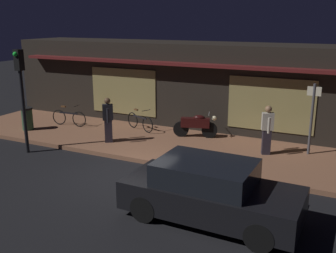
{
  "coord_description": "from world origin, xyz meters",
  "views": [
    {
      "loc": [
        5.97,
        -9.46,
        4.56
      ],
      "look_at": [
        0.23,
        2.4,
        0.95
      ],
      "focal_mm": 41.95,
      "sensor_mm": 36.0,
      "label": 1
    }
  ],
  "objects_px": {
    "traffic_light_pole": "(21,83)",
    "person_photographer": "(108,119)",
    "bicycle_parked": "(140,122)",
    "bicycle_extra": "(69,117)",
    "trash_bin": "(27,118)",
    "person_bystander": "(267,129)",
    "parked_car_near": "(209,191)",
    "motorcycle": "(196,125)",
    "sign_post": "(312,115)"
  },
  "relations": [
    {
      "from": "person_bystander",
      "to": "traffic_light_pole",
      "type": "distance_m",
      "value": 8.43
    },
    {
      "from": "bicycle_extra",
      "to": "person_bystander",
      "type": "xyz_separation_m",
      "value": [
        8.39,
        -0.02,
        0.52
      ]
    },
    {
      "from": "motorcycle",
      "to": "person_bystander",
      "type": "relative_size",
      "value": 0.99
    },
    {
      "from": "traffic_light_pole",
      "to": "person_photographer",
      "type": "bearing_deg",
      "value": 40.85
    },
    {
      "from": "bicycle_extra",
      "to": "traffic_light_pole",
      "type": "xyz_separation_m",
      "value": [
        0.67,
        -3.09,
        1.97
      ]
    },
    {
      "from": "bicycle_extra",
      "to": "motorcycle",
      "type": "bearing_deg",
      "value": 8.09
    },
    {
      "from": "bicycle_parked",
      "to": "person_bystander",
      "type": "relative_size",
      "value": 0.93
    },
    {
      "from": "person_photographer",
      "to": "parked_car_near",
      "type": "relative_size",
      "value": 0.4
    },
    {
      "from": "person_photographer",
      "to": "person_bystander",
      "type": "xyz_separation_m",
      "value": [
        5.54,
        1.18,
        0.0
      ]
    },
    {
      "from": "person_bystander",
      "to": "sign_post",
      "type": "xyz_separation_m",
      "value": [
        1.3,
        0.65,
        0.48
      ]
    },
    {
      "from": "parked_car_near",
      "to": "bicycle_extra",
      "type": "bearing_deg",
      "value": 149.23
    },
    {
      "from": "person_bystander",
      "to": "motorcycle",
      "type": "bearing_deg",
      "value": 164.19
    },
    {
      "from": "traffic_light_pole",
      "to": "trash_bin",
      "type": "bearing_deg",
      "value": 134.23
    },
    {
      "from": "motorcycle",
      "to": "traffic_light_pole",
      "type": "relative_size",
      "value": 0.46
    },
    {
      "from": "motorcycle",
      "to": "traffic_light_pole",
      "type": "bearing_deg",
      "value": -141.42
    },
    {
      "from": "bicycle_extra",
      "to": "parked_car_near",
      "type": "xyz_separation_m",
      "value": [
        8.1,
        -4.82,
        0.2
      ]
    },
    {
      "from": "person_photographer",
      "to": "traffic_light_pole",
      "type": "distance_m",
      "value": 3.22
    },
    {
      "from": "trash_bin",
      "to": "person_photographer",
      "type": "bearing_deg",
      "value": 0.48
    },
    {
      "from": "trash_bin",
      "to": "bicycle_parked",
      "type": "bearing_deg",
      "value": 24.96
    },
    {
      "from": "trash_bin",
      "to": "parked_car_near",
      "type": "relative_size",
      "value": 0.22
    },
    {
      "from": "bicycle_extra",
      "to": "person_photographer",
      "type": "height_order",
      "value": "person_photographer"
    },
    {
      "from": "person_bystander",
      "to": "sign_post",
      "type": "relative_size",
      "value": 0.7
    },
    {
      "from": "motorcycle",
      "to": "sign_post",
      "type": "relative_size",
      "value": 0.69
    },
    {
      "from": "bicycle_extra",
      "to": "person_bystander",
      "type": "distance_m",
      "value": 8.4
    },
    {
      "from": "person_bystander",
      "to": "trash_bin",
      "type": "distance_m",
      "value": 9.6
    },
    {
      "from": "traffic_light_pole",
      "to": "person_bystander",
      "type": "bearing_deg",
      "value": 21.64
    },
    {
      "from": "bicycle_parked",
      "to": "person_photographer",
      "type": "distance_m",
      "value": 2.01
    },
    {
      "from": "motorcycle",
      "to": "person_bystander",
      "type": "bearing_deg",
      "value": -15.81
    },
    {
      "from": "bicycle_extra",
      "to": "traffic_light_pole",
      "type": "bearing_deg",
      "value": -77.78
    },
    {
      "from": "person_photographer",
      "to": "sign_post",
      "type": "relative_size",
      "value": 0.7
    },
    {
      "from": "bicycle_extra",
      "to": "parked_car_near",
      "type": "height_order",
      "value": "parked_car_near"
    },
    {
      "from": "sign_post",
      "to": "traffic_light_pole",
      "type": "xyz_separation_m",
      "value": [
        -9.02,
        -3.71,
        0.97
      ]
    },
    {
      "from": "traffic_light_pole",
      "to": "parked_car_near",
      "type": "bearing_deg",
      "value": -13.15
    },
    {
      "from": "sign_post",
      "to": "parked_car_near",
      "type": "bearing_deg",
      "value": -106.19
    },
    {
      "from": "motorcycle",
      "to": "sign_post",
      "type": "bearing_deg",
      "value": -2.19
    },
    {
      "from": "person_bystander",
      "to": "parked_car_near",
      "type": "relative_size",
      "value": 0.4
    },
    {
      "from": "bicycle_parked",
      "to": "bicycle_extra",
      "type": "xyz_separation_m",
      "value": [
        -3.08,
        -0.72,
        0.0
      ]
    },
    {
      "from": "person_bystander",
      "to": "parked_car_near",
      "type": "height_order",
      "value": "person_bystander"
    },
    {
      "from": "person_photographer",
      "to": "person_bystander",
      "type": "relative_size",
      "value": 1.0
    },
    {
      "from": "motorcycle",
      "to": "bicycle_parked",
      "type": "relative_size",
      "value": 1.07
    },
    {
      "from": "person_bystander",
      "to": "parked_car_near",
      "type": "xyz_separation_m",
      "value": [
        -0.28,
        -4.8,
        -0.32
      ]
    },
    {
      "from": "sign_post",
      "to": "trash_bin",
      "type": "bearing_deg",
      "value": -170.21
    },
    {
      "from": "bicycle_extra",
      "to": "person_photographer",
      "type": "bearing_deg",
      "value": -22.99
    },
    {
      "from": "person_photographer",
      "to": "parked_car_near",
      "type": "distance_m",
      "value": 6.39
    },
    {
      "from": "bicycle_parked",
      "to": "motorcycle",
      "type": "bearing_deg",
      "value": 1.59
    },
    {
      "from": "person_photographer",
      "to": "person_bystander",
      "type": "height_order",
      "value": "same"
    },
    {
      "from": "motorcycle",
      "to": "bicycle_extra",
      "type": "height_order",
      "value": "motorcycle"
    },
    {
      "from": "motorcycle",
      "to": "parked_car_near",
      "type": "xyz_separation_m",
      "value": [
        2.58,
        -5.61,
        0.06
      ]
    },
    {
      "from": "person_photographer",
      "to": "parked_car_near",
      "type": "height_order",
      "value": "person_photographer"
    },
    {
      "from": "person_bystander",
      "to": "trash_bin",
      "type": "bearing_deg",
      "value": -172.72
    }
  ]
}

